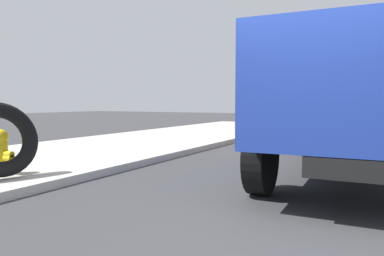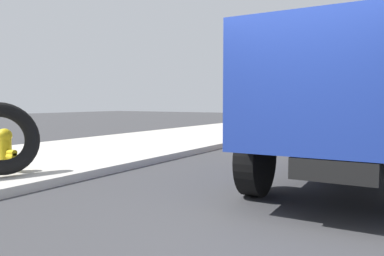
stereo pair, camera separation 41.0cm
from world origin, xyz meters
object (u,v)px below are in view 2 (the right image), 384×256
(fire_hydrant, at_px, (5,149))
(dump_truck_blue, at_px, (364,91))
(dump_truck_red, at_px, (346,97))
(dump_truck_gray, at_px, (378,99))
(loose_tire, at_px, (2,138))

(fire_hydrant, relative_size, dump_truck_blue, 0.11)
(dump_truck_blue, relative_size, dump_truck_red, 1.00)
(dump_truck_blue, bearing_deg, dump_truck_red, 11.14)
(fire_hydrant, relative_size, dump_truck_gray, 0.11)
(dump_truck_red, bearing_deg, loose_tire, 166.49)
(fire_hydrant, height_order, loose_tire, loose_tire)
(loose_tire, relative_size, dump_truck_gray, 0.18)
(loose_tire, bearing_deg, dump_truck_red, -13.51)
(fire_hydrant, bearing_deg, dump_truck_blue, -54.19)
(fire_hydrant, distance_m, dump_truck_red, 13.75)
(dump_truck_gray, bearing_deg, loose_tire, 170.88)
(dump_truck_blue, distance_m, dump_truck_red, 9.53)
(dump_truck_blue, height_order, dump_truck_gray, same)
(fire_hydrant, height_order, dump_truck_blue, dump_truck_blue)
(dump_truck_blue, relative_size, dump_truck_gray, 1.00)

